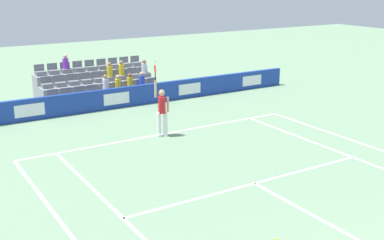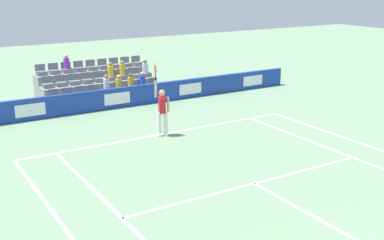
{
  "view_description": "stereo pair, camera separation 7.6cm",
  "coord_description": "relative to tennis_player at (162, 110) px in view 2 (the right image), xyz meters",
  "views": [
    {
      "loc": [
        8.49,
        3.95,
        5.76
      ],
      "look_at": [
        0.08,
        -9.72,
        1.1
      ],
      "focal_mm": 46.56,
      "sensor_mm": 36.0,
      "label": 1
    },
    {
      "loc": [
        8.42,
        3.99,
        5.76
      ],
      "look_at": [
        0.08,
        -9.72,
        1.1
      ],
      "focal_mm": 46.56,
      "sensor_mm": 36.0,
      "label": 2
    }
  ],
  "objects": [
    {
      "name": "line_baseline",
      "position": [
        -0.16,
        -0.17,
        -0.99
      ],
      "size": [
        10.97,
        0.1,
        0.01
      ],
      "primitive_type": "cube",
      "color": "white",
      "rests_on": "ground"
    },
    {
      "name": "line_service",
      "position": [
        -0.16,
        5.32,
        -0.99
      ],
      "size": [
        8.23,
        0.1,
        0.01
      ],
      "primitive_type": "cube",
      "color": "white",
      "rests_on": "ground"
    },
    {
      "name": "line_centre_service",
      "position": [
        -0.16,
        8.52,
        -0.99
      ],
      "size": [
        0.1,
        6.4,
        0.01
      ],
      "primitive_type": "cube",
      "color": "white",
      "rests_on": "ground"
    },
    {
      "name": "line_singles_sideline_left",
      "position": [
        3.96,
        5.77,
        -0.99
      ],
      "size": [
        0.1,
        11.89,
        0.01
      ],
      "primitive_type": "cube",
      "color": "white",
      "rests_on": "ground"
    },
    {
      "name": "line_singles_sideline_right",
      "position": [
        -4.27,
        5.77,
        -0.99
      ],
      "size": [
        0.1,
        11.89,
        0.01
      ],
      "primitive_type": "cube",
      "color": "white",
      "rests_on": "ground"
    },
    {
      "name": "line_centre_mark",
      "position": [
        -0.16,
        -0.07,
        -0.99
      ],
      "size": [
        0.1,
        0.2,
        0.01
      ],
      "primitive_type": "cube",
      "color": "white",
      "rests_on": "ground"
    },
    {
      "name": "sponsor_barrier",
      "position": [
        -0.16,
        -4.69,
        -0.53
      ],
      "size": [
        19.22,
        0.22,
        0.93
      ],
      "color": "#193899",
      "rests_on": "ground"
    },
    {
      "name": "tennis_player",
      "position": [
        0.0,
        0.0,
        0.0
      ],
      "size": [
        0.51,
        0.43,
        2.85
      ],
      "color": "white",
      "rests_on": "ground"
    },
    {
      "name": "stadium_stand",
      "position": [
        -0.18,
        -6.99,
        -0.44
      ],
      "size": [
        5.58,
        2.85,
        2.15
      ],
      "color": "gray",
      "rests_on": "ground"
    },
    {
      "name": "loose_tennis_ball",
      "position": [
        1.43,
        8.12,
        -0.96
      ],
      "size": [
        0.07,
        0.07,
        0.07
      ],
      "primitive_type": "sphere",
      "color": "#D1E533",
      "rests_on": "ground"
    }
  ]
}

